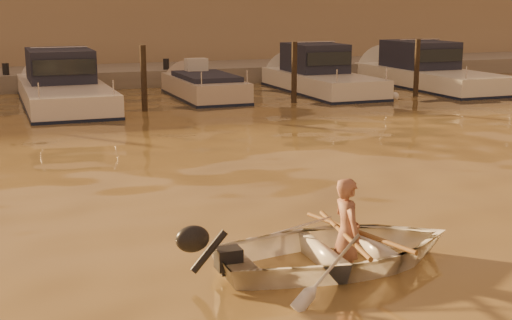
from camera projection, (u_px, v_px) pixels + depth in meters
name	position (u px, v px, depth m)	size (l,w,h in m)	color
ground_plane	(381.00, 258.00, 9.35)	(160.00, 160.00, 0.00)	olive
dinghy	(339.00, 250.00, 9.04)	(2.28, 3.20, 0.66)	white
person	(347.00, 233.00, 9.02)	(0.52, 0.34, 1.44)	#9A624D
outboard_motor	(227.00, 259.00, 8.52)	(0.90, 0.40, 0.70)	black
oar_port	(358.00, 232.00, 9.07)	(0.06, 0.06, 2.10)	olive
oar_starboard	(343.00, 233.00, 9.01)	(0.06, 0.06, 2.10)	brown
moored_boat_2	(63.00, 86.00, 23.00)	(2.52, 8.36, 1.75)	white
moored_boat_3	(204.00, 91.00, 24.72)	(1.90, 5.55, 0.95)	beige
moored_boat_4	(322.00, 75.00, 26.19)	(2.30, 7.07, 1.75)	silver
moored_boat_5	(429.00, 71.00, 27.80)	(2.52, 8.35, 1.75)	white
piling_2	(144.00, 81.00, 21.68)	(0.18, 0.18, 2.20)	#2D2319
piling_3	(294.00, 76.00, 23.41)	(0.18, 0.18, 2.20)	#2D2319
piling_4	(417.00, 71.00, 25.03)	(0.18, 0.18, 2.20)	#2D2319
fender_c	(60.00, 118.00, 19.81)	(0.30, 0.30, 0.30)	silver
fender_d	(244.00, 102.00, 23.11)	(0.30, 0.30, 0.30)	orange
fender_e	(395.00, 97.00, 24.35)	(0.30, 0.30, 0.30)	silver
quay	(110.00, 80.00, 28.95)	(52.00, 4.00, 1.00)	gray
waterfront_building	(88.00, 20.00, 33.48)	(46.00, 7.00, 4.80)	#9E8466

